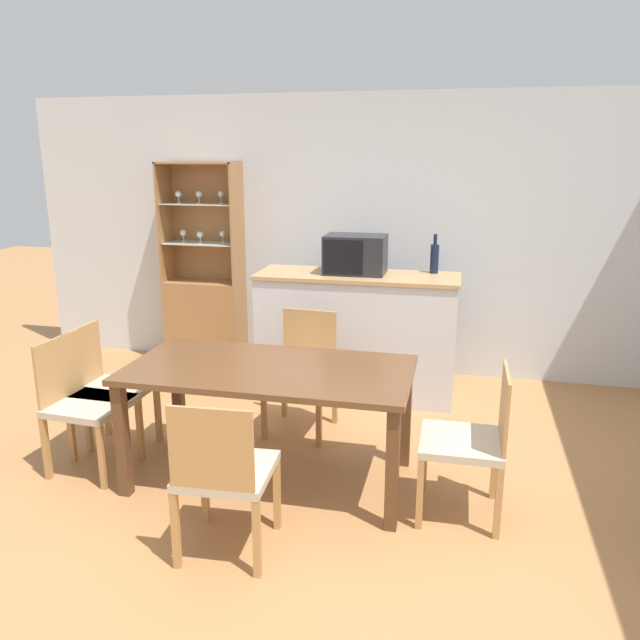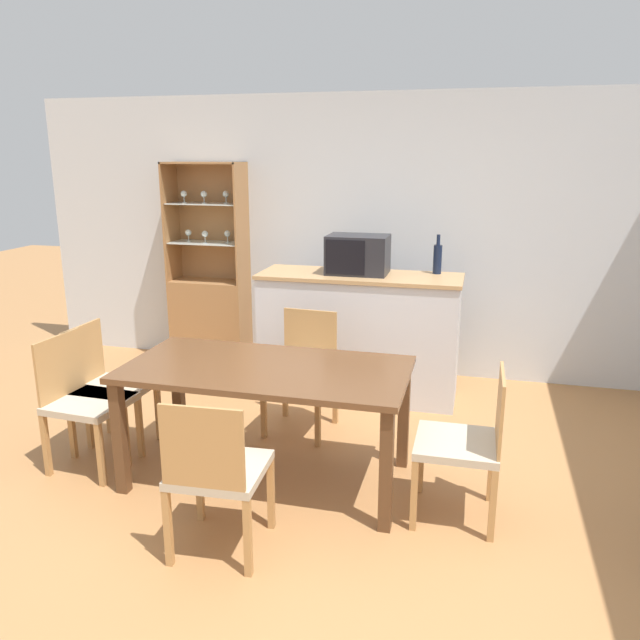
{
  "view_description": "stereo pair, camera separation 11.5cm",
  "coord_description": "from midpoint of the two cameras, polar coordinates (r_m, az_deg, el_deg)",
  "views": [
    {
      "loc": [
        0.8,
        -3.11,
        2.02
      ],
      "look_at": [
        -0.17,
        1.13,
        0.86
      ],
      "focal_mm": 35.0,
      "sensor_mm": 36.0,
      "label": 1
    },
    {
      "loc": [
        0.91,
        -3.08,
        2.02
      ],
      "look_at": [
        -0.17,
        1.13,
        0.86
      ],
      "focal_mm": 35.0,
      "sensor_mm": 36.0,
      "label": 2
    }
  ],
  "objects": [
    {
      "name": "dining_chair_side_right_near",
      "position": [
        3.65,
        12.66,
        -10.71
      ],
      "size": [
        0.46,
        0.46,
        0.88
      ],
      "rotation": [
        0.0,
        0.0,
        1.58
      ],
      "color": "#C1B299",
      "rests_on": "ground_plane"
    },
    {
      "name": "ground_plane",
      "position": [
        3.79,
        -2.25,
        -17.23
      ],
      "size": [
        18.0,
        18.0,
        0.0
      ],
      "primitive_type": "plane",
      "color": "#B27A47"
    },
    {
      "name": "display_cabinet",
      "position": [
        6.23,
        -10.93,
        1.28
      ],
      "size": [
        0.75,
        0.35,
        1.95
      ],
      "color": "#A37042",
      "rests_on": "ground_plane"
    },
    {
      "name": "dining_chair_side_left_far",
      "position": [
        4.57,
        -19.59,
        -5.92
      ],
      "size": [
        0.47,
        0.47,
        0.88
      ],
      "rotation": [
        0.0,
        0.0,
        -1.6
      ],
      "color": "#C1B299",
      "rests_on": "ground_plane"
    },
    {
      "name": "wall_back",
      "position": [
        5.83,
        4.44,
        7.59
      ],
      "size": [
        6.8,
        0.06,
        2.55
      ],
      "color": "silver",
      "rests_on": "ground_plane"
    },
    {
      "name": "dining_chair_side_left_near",
      "position": [
        4.36,
        -21.42,
        -7.07
      ],
      "size": [
        0.49,
        0.49,
        0.88
      ],
      "rotation": [
        0.0,
        0.0,
        -1.64
      ],
      "color": "#C1B299",
      "rests_on": "ground_plane"
    },
    {
      "name": "wine_bottle",
      "position": [
        5.28,
        9.81,
        5.63
      ],
      "size": [
        0.07,
        0.07,
        0.33
      ],
      "color": "#141E38",
      "rests_on": "kitchen_counter"
    },
    {
      "name": "microwave",
      "position": [
        5.19,
        2.61,
        6.02
      ],
      "size": [
        0.5,
        0.35,
        0.32
      ],
      "color": "#232328",
      "rests_on": "kitchen_counter"
    },
    {
      "name": "kitchen_counter",
      "position": [
        5.31,
        2.74,
        -1.37
      ],
      "size": [
        1.68,
        0.58,
        1.05
      ],
      "color": "silver",
      "rests_on": "ground_plane"
    },
    {
      "name": "dining_chair_head_far",
      "position": [
        4.65,
        -2.33,
        -4.65
      ],
      "size": [
        0.49,
        0.49,
        0.88
      ],
      "rotation": [
        0.0,
        0.0,
        3.06
      ],
      "color": "#C1B299",
      "rests_on": "ground_plane"
    },
    {
      "name": "dining_chair_head_near",
      "position": [
        3.29,
        -9.78,
        -13.61
      ],
      "size": [
        0.48,
        0.48,
        0.88
      ],
      "rotation": [
        0.0,
        0.0,
        0.05
      ],
      "color": "#C1B299",
      "rests_on": "ground_plane"
    },
    {
      "name": "dining_table",
      "position": [
        3.87,
        -5.48,
        -5.6
      ],
      "size": [
        1.74,
        0.88,
        0.76
      ],
      "color": "brown",
      "rests_on": "ground_plane"
    }
  ]
}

